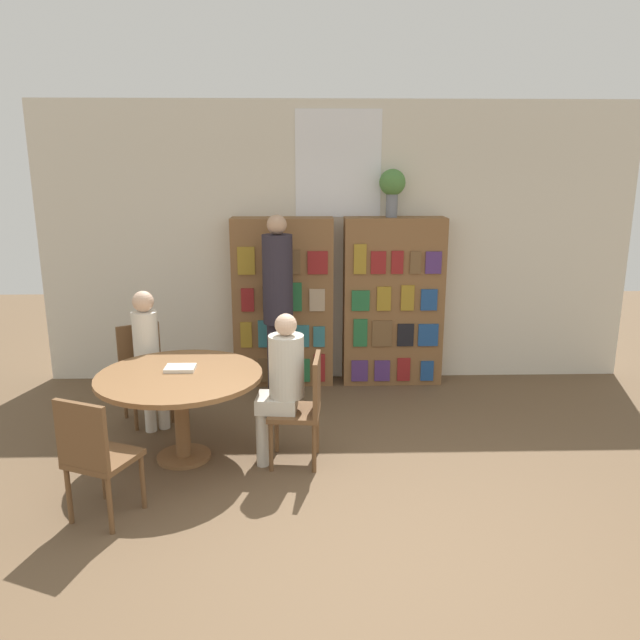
{
  "coord_description": "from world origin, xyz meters",
  "views": [
    {
      "loc": [
        -0.38,
        -3.35,
        2.38
      ],
      "look_at": [
        -0.23,
        1.85,
        1.05
      ],
      "focal_mm": 35.0,
      "sensor_mm": 36.0,
      "label": 1
    }
  ],
  "objects": [
    {
      "name": "ground_plane",
      "position": [
        0.0,
        0.0,
        0.0
      ],
      "size": [
        16.0,
        16.0,
        0.0
      ],
      "primitive_type": "plane",
      "color": "brown"
    },
    {
      "name": "wall_back",
      "position": [
        0.0,
        3.39,
        1.51
      ],
      "size": [
        6.4,
        0.07,
        3.0
      ],
      "color": "beige",
      "rests_on": "ground_plane"
    },
    {
      "name": "bookshelf_left",
      "position": [
        -0.59,
        3.19,
        0.9
      ],
      "size": [
        1.07,
        0.34,
        1.81
      ],
      "color": "brown",
      "rests_on": "ground_plane"
    },
    {
      "name": "bookshelf_right",
      "position": [
        0.59,
        3.19,
        0.9
      ],
      "size": [
        1.07,
        0.34,
        1.81
      ],
      "color": "brown",
      "rests_on": "ground_plane"
    },
    {
      "name": "flower_vase",
      "position": [
        0.55,
        3.2,
        2.13
      ],
      "size": [
        0.27,
        0.27,
        0.49
      ],
      "color": "slate",
      "rests_on": "bookshelf_right"
    },
    {
      "name": "reading_table",
      "position": [
        -1.37,
        1.38,
        0.63
      ],
      "size": [
        1.32,
        1.32,
        0.73
      ],
      "color": "brown",
      "rests_on": "ground_plane"
    },
    {
      "name": "chair_near_camera",
      "position": [
        -1.76,
        0.46,
        0.5
      ],
      "size": [
        0.53,
        0.53,
        0.9
      ],
      "rotation": [
        0.0,
        0.0,
        -0.41
      ],
      "color": "brown",
      "rests_on": "ground_plane"
    },
    {
      "name": "chair_left_side",
      "position": [
        -1.88,
        2.24,
        0.5
      ],
      "size": [
        0.55,
        0.55,
        0.9
      ],
      "rotation": [
        0.0,
        0.0,
        -2.61
      ],
      "color": "brown",
      "rests_on": "ground_plane"
    },
    {
      "name": "chair_far_side",
      "position": [
        -0.38,
        1.29,
        0.5
      ],
      "size": [
        0.44,
        0.44,
        0.9
      ],
      "rotation": [
        0.0,
        0.0,
        1.48
      ],
      "color": "brown",
      "rests_on": "ground_plane"
    },
    {
      "name": "seated_reader_left",
      "position": [
        -1.78,
        2.08,
        0.71
      ],
      "size": [
        0.36,
        0.39,
        1.26
      ],
      "rotation": [
        0.0,
        0.0,
        -2.61
      ],
      "color": "silver",
      "rests_on": "ground_plane"
    },
    {
      "name": "seated_reader_right",
      "position": [
        -0.55,
        1.3,
        0.71
      ],
      "size": [
        0.39,
        0.31,
        1.24
      ],
      "rotation": [
        0.0,
        0.0,
        1.48
      ],
      "color": "beige",
      "rests_on": "ground_plane"
    },
    {
      "name": "librarian_standing",
      "position": [
        -0.63,
        2.69,
        1.16
      ],
      "size": [
        0.3,
        0.57,
        1.88
      ],
      "color": "#28232D",
      "rests_on": "ground_plane"
    },
    {
      "name": "open_book_on_table",
      "position": [
        -1.38,
        1.47,
        0.75
      ],
      "size": [
        0.24,
        0.18,
        0.03
      ],
      "color": "silver",
      "rests_on": "reading_table"
    }
  ]
}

